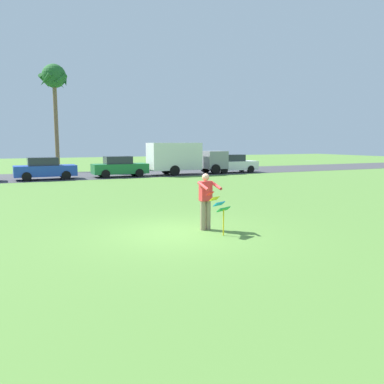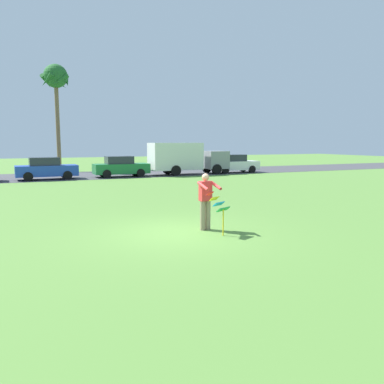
{
  "view_description": "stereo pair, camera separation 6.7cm",
  "coord_description": "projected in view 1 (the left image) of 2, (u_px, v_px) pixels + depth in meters",
  "views": [
    {
      "loc": [
        -4.14,
        -10.31,
        2.66
      ],
      "look_at": [
        0.98,
        1.02,
        1.05
      ],
      "focal_mm": 35.9,
      "sensor_mm": 36.0,
      "label": 1
    },
    {
      "loc": [
        -4.08,
        -10.34,
        2.66
      ],
      "look_at": [
        0.98,
        1.02,
        1.05
      ],
      "focal_mm": 35.9,
      "sensor_mm": 36.0,
      "label": 2
    }
  ],
  "objects": [
    {
      "name": "parked_truck_grey_van",
      "position": [
        183.0,
        158.0,
        31.79
      ],
      "size": [
        6.72,
        2.16,
        2.62
      ],
      "color": "gray",
      "rests_on": "ground"
    },
    {
      "name": "parked_car_white",
      "position": [
        233.0,
        164.0,
        33.81
      ],
      "size": [
        4.26,
        1.96,
        1.6
      ],
      "color": "white",
      "rests_on": "ground"
    },
    {
      "name": "ground_plane",
      "position": [
        176.0,
        233.0,
        11.35
      ],
      "size": [
        120.0,
        120.0,
        0.0
      ],
      "primitive_type": "plane",
      "color": "#568438"
    },
    {
      "name": "person_kite_flyer",
      "position": [
        206.0,
        199.0,
        11.62
      ],
      "size": [
        0.56,
        0.67,
        1.73
      ],
      "color": "gray",
      "rests_on": "ground"
    },
    {
      "name": "kite_held",
      "position": [
        219.0,
        206.0,
        11.03
      ],
      "size": [
        0.6,
        0.73,
        1.24
      ],
      "color": "red",
      "rests_on": "ground"
    },
    {
      "name": "road_strip",
      "position": [
        76.0,
        176.0,
        30.73
      ],
      "size": [
        120.0,
        8.0,
        0.01
      ],
      "primitive_type": "cube",
      "color": "#424247",
      "rests_on": "ground"
    },
    {
      "name": "palm_tree_right_near",
      "position": [
        54.0,
        81.0,
        34.41
      ],
      "size": [
        2.58,
        2.71,
        9.62
      ],
      "color": "brown",
      "rests_on": "ground"
    },
    {
      "name": "parked_car_green",
      "position": [
        120.0,
        167.0,
        29.67
      ],
      "size": [
        4.22,
        1.87,
        1.6
      ],
      "color": "#1E7238",
      "rests_on": "ground"
    },
    {
      "name": "parked_car_blue",
      "position": [
        45.0,
        169.0,
        27.46
      ],
      "size": [
        4.26,
        1.95,
        1.6
      ],
      "color": "#2347B7",
      "rests_on": "ground"
    }
  ]
}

